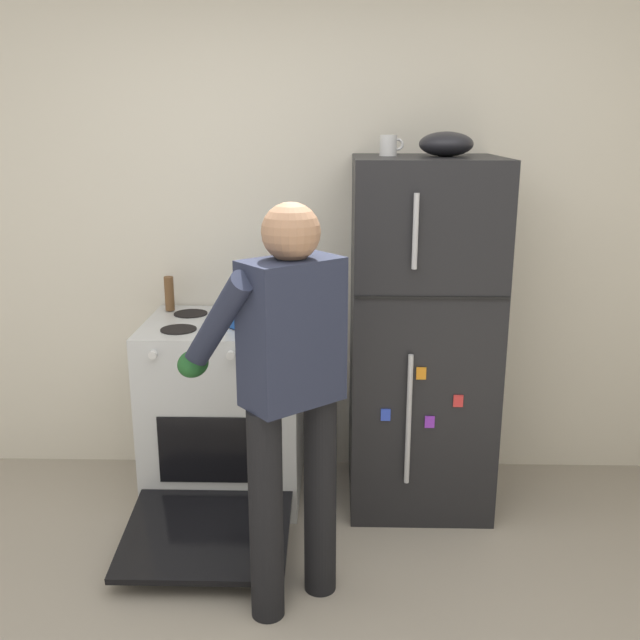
% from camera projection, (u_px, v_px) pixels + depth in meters
% --- Properties ---
extents(kitchen_wall_back, '(6.00, 0.10, 2.70)m').
position_uv_depth(kitchen_wall_back, '(323.00, 224.00, 3.74)').
color(kitchen_wall_back, silver).
rests_on(kitchen_wall_back, ground).
extents(refrigerator, '(0.68, 0.72, 1.71)m').
position_uv_depth(refrigerator, '(421.00, 335.00, 3.49)').
color(refrigerator, black).
rests_on(refrigerator, ground).
extents(stove_range, '(0.76, 1.22, 0.92)m').
position_uv_depth(stove_range, '(225.00, 412.00, 3.61)').
color(stove_range, silver).
rests_on(stove_range, ground).
extents(person_cook, '(0.67, 0.71, 1.60)m').
position_uv_depth(person_cook, '(287.00, 375.00, 2.65)').
color(person_cook, black).
rests_on(person_cook, ground).
extents(red_pot, '(0.35, 0.25, 0.10)m').
position_uv_depth(red_pot, '(253.00, 313.00, 3.43)').
color(red_pot, '#19479E').
rests_on(red_pot, stove_range).
extents(coffee_mug, '(0.11, 0.08, 0.10)m').
position_uv_depth(coffee_mug, '(389.00, 145.00, 3.30)').
color(coffee_mug, silver).
rests_on(coffee_mug, refrigerator).
extents(pepper_mill, '(0.05, 0.05, 0.18)m').
position_uv_depth(pepper_mill, '(169.00, 294.00, 3.67)').
color(pepper_mill, brown).
rests_on(pepper_mill, stove_range).
extents(mixing_bowl, '(0.25, 0.25, 0.11)m').
position_uv_depth(mixing_bowl, '(446.00, 144.00, 3.25)').
color(mixing_bowl, black).
rests_on(mixing_bowl, refrigerator).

